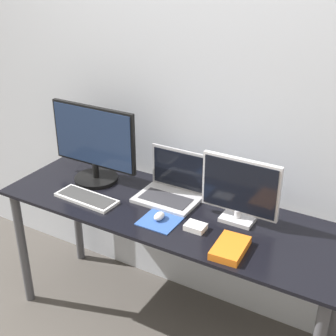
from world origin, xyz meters
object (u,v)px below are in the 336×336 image
Objects in this scene: laptop at (172,186)px; book at (230,248)px; mouse at (159,216)px; power_brick at (195,227)px; monitor_left at (94,145)px; keyboard at (87,198)px; monitor_right at (240,190)px.

book is (0.47, -0.30, -0.04)m from laptop.
mouse is 0.74× the size of power_brick.
monitor_left reaches higher than keyboard.
monitor_right is (0.87, 0.00, -0.05)m from monitor_left.
monitor_left is 0.50m from laptop.
laptop is at bearing 147.13° from book.
laptop is (-0.40, 0.05, -0.11)m from monitor_right.
mouse is at bearing -150.38° from monitor_right.
monitor_right is 0.27m from power_brick.
monitor_right is 1.82× the size of book.
book reaches higher than power_brick.
laptop is 4.56× the size of mouse.
laptop is 0.92× the size of keyboard.
mouse reaches higher than keyboard.
monitor_left is 1.52× the size of keyboard.
monitor_right reaches higher than mouse.
mouse reaches higher than power_brick.
power_brick is at bearing -41.06° from laptop.
keyboard is 4.94× the size of mouse.
mouse is at bearing -75.00° from laptop.
keyboard is at bearing -145.61° from laptop.
keyboard is 0.84m from book.
keyboard is at bearing -176.88° from power_brick.
monitor_left is 0.87m from monitor_right.
book is 2.19× the size of power_brick.
keyboard is (-0.37, -0.26, -0.05)m from laptop.
laptop is at bearing 138.94° from power_brick.
power_brick is at bearing -13.54° from monitor_left.
mouse reaches higher than book.
power_brick is at bearing 159.44° from book.
laptop reaches higher than mouse.
mouse is (0.44, 0.02, 0.01)m from keyboard.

